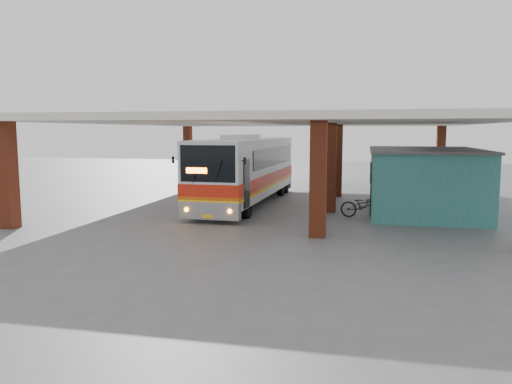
{
  "coord_description": "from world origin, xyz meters",
  "views": [
    {
      "loc": [
        4.74,
        -21.52,
        3.96
      ],
      "look_at": [
        -0.04,
        0.0,
        1.26
      ],
      "focal_mm": 35.0,
      "sensor_mm": 36.0,
      "label": 1
    }
  ],
  "objects_px": {
    "coach_bus": "(247,170)",
    "red_chair": "(372,197)",
    "motorcycle": "(364,206)",
    "pedestrian": "(317,204)"
  },
  "relations": [
    {
      "from": "motorcycle",
      "to": "red_chair",
      "type": "relative_size",
      "value": 2.57
    },
    {
      "from": "motorcycle",
      "to": "red_chair",
      "type": "xyz_separation_m",
      "value": [
        0.4,
        4.56,
        -0.18
      ]
    },
    {
      "from": "red_chair",
      "to": "motorcycle",
      "type": "bearing_deg",
      "value": -96.3
    },
    {
      "from": "motorcycle",
      "to": "pedestrian",
      "type": "bearing_deg",
      "value": 151.93
    },
    {
      "from": "motorcycle",
      "to": "coach_bus",
      "type": "bearing_deg",
      "value": 72.53
    },
    {
      "from": "coach_bus",
      "to": "pedestrian",
      "type": "relative_size",
      "value": 6.95
    },
    {
      "from": "pedestrian",
      "to": "red_chair",
      "type": "height_order",
      "value": "pedestrian"
    },
    {
      "from": "coach_bus",
      "to": "red_chair",
      "type": "bearing_deg",
      "value": 11.81
    },
    {
      "from": "coach_bus",
      "to": "motorcycle",
      "type": "xyz_separation_m",
      "value": [
        6.33,
        -3.31,
        -1.3
      ]
    },
    {
      "from": "pedestrian",
      "to": "red_chair",
      "type": "relative_size",
      "value": 2.19
    }
  ]
}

